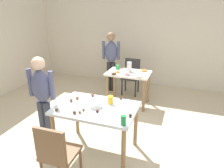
{
  "coord_description": "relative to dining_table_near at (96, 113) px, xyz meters",
  "views": [
    {
      "loc": [
        1.03,
        -2.47,
        2.1
      ],
      "look_at": [
        -0.04,
        0.53,
        0.9
      ],
      "focal_mm": 33.31,
      "sensor_mm": 36.0,
      "label": 1
    }
  ],
  "objects": [
    {
      "name": "ground_plane",
      "position": [
        0.08,
        0.04,
        -0.65
      ],
      "size": [
        6.4,
        6.4,
        0.0
      ],
      "primitive_type": "plane",
      "color": "beige"
    },
    {
      "name": "wall_back",
      "position": [
        0.08,
        3.24,
        0.65
      ],
      "size": [
        6.4,
        0.1,
        2.6
      ],
      "primitive_type": "cube",
      "color": "beige",
      "rests_on": "ground_plane"
    },
    {
      "name": "dining_table_near",
      "position": [
        0.0,
        0.0,
        0.0
      ],
      "size": [
        1.15,
        0.79,
        0.75
      ],
      "color": "silver",
      "rests_on": "ground_plane"
    },
    {
      "name": "dining_table_far",
      "position": [
        0.0,
        1.74,
        -0.03
      ],
      "size": [
        0.93,
        0.62,
        0.75
      ],
      "color": "silver",
      "rests_on": "ground_plane"
    },
    {
      "name": "chair_near_table",
      "position": [
        -0.17,
        -0.77,
        -0.15
      ],
      "size": [
        0.41,
        0.41,
        0.87
      ],
      "color": "brown",
      "rests_on": "ground_plane"
    },
    {
      "name": "chair_far_table",
      "position": [
        -0.1,
        2.41,
        -0.15
      ],
      "size": [
        0.41,
        0.41,
        0.87
      ],
      "color": "#2D2D33",
      "rests_on": "ground_plane"
    },
    {
      "name": "person_girl_near",
      "position": [
        -0.86,
        -0.07,
        0.2
      ],
      "size": [
        0.45,
        0.2,
        1.43
      ],
      "color": "#383D4C",
      "rests_on": "ground_plane"
    },
    {
      "name": "person_adult_far",
      "position": [
        -0.63,
        2.37,
        0.25
      ],
      "size": [
        0.45,
        0.23,
        1.51
      ],
      "color": "#28282D",
      "rests_on": "ground_plane"
    },
    {
      "name": "mixing_bowl",
      "position": [
        -0.0,
        -0.0,
        0.14
      ],
      "size": [
        0.19,
        0.19,
        0.07
      ],
      "primitive_type": "cylinder",
      "color": "white",
      "rests_on": "dining_table_near"
    },
    {
      "name": "soda_can",
      "position": [
        0.5,
        -0.32,
        0.16
      ],
      "size": [
        0.07,
        0.07,
        0.12
      ],
      "primitive_type": "cylinder",
      "color": "#198438",
      "rests_on": "dining_table_near"
    },
    {
      "name": "fork_near",
      "position": [
        0.34,
        0.2,
        0.11
      ],
      "size": [
        0.17,
        0.02,
        0.01
      ],
      "primitive_type": "cube",
      "color": "silver",
      "rests_on": "dining_table_near"
    },
    {
      "name": "cup_near_0",
      "position": [
        0.16,
        0.17,
        0.16
      ],
      "size": [
        0.08,
        0.08,
        0.12
      ],
      "primitive_type": "cylinder",
      "color": "yellow",
      "rests_on": "dining_table_near"
    },
    {
      "name": "cake_ball_0",
      "position": [
        -0.12,
        -0.25,
        0.12
      ],
      "size": [
        0.04,
        0.04,
        0.04
      ],
      "primitive_type": "sphere",
      "color": "brown",
      "rests_on": "dining_table_near"
    },
    {
      "name": "cake_ball_1",
      "position": [
        -0.37,
        0.14,
        0.13
      ],
      "size": [
        0.05,
        0.05,
        0.05
      ],
      "primitive_type": "sphere",
      "color": "brown",
      "rests_on": "dining_table_near"
    },
    {
      "name": "cake_ball_2",
      "position": [
        -0.45,
        -0.3,
        0.12
      ],
      "size": [
        0.04,
        0.04,
        0.04
      ],
      "primitive_type": "sphere",
      "color": "brown",
      "rests_on": "dining_table_near"
    },
    {
      "name": "cake_ball_3",
      "position": [
        -0.11,
        -0.17,
        0.12
      ],
      "size": [
        0.04,
        0.04,
        0.04
      ],
      "primitive_type": "sphere",
      "color": "brown",
      "rests_on": "dining_table_near"
    },
    {
      "name": "cake_ball_4",
      "position": [
        0.26,
        0.36,
        0.12
      ],
      "size": [
        0.04,
        0.04,
        0.04
      ],
      "primitive_type": "sphere",
      "color": "brown",
      "rests_on": "dining_table_near"
    },
    {
      "name": "cake_ball_5",
      "position": [
        -0.19,
        -0.29,
        0.13
      ],
      "size": [
        0.05,
        0.05,
        0.05
      ],
      "primitive_type": "sphere",
      "color": "brown",
      "rests_on": "dining_table_near"
    },
    {
      "name": "cake_ball_6",
      "position": [
        -0.19,
        0.31,
        0.13
      ],
      "size": [
        0.05,
        0.05,
        0.05
      ],
      "primitive_type": "sphere",
      "color": "brown",
      "rests_on": "dining_table_near"
    },
    {
      "name": "cake_ball_7",
      "position": [
        0.09,
        -0.15,
        0.12
      ],
      "size": [
        0.04,
        0.04,
        0.04
      ],
      "primitive_type": "sphere",
      "color": "#3D2319",
      "rests_on": "dining_table_near"
    },
    {
      "name": "cake_ball_8",
      "position": [
        0.53,
        -0.12,
        0.13
      ],
      "size": [
        0.05,
        0.05,
        0.05
      ],
      "primitive_type": "sphere",
      "color": "#3D2319",
      "rests_on": "dining_table_near"
    },
    {
      "name": "cake_ball_9",
      "position": [
        -0.42,
        0.03,
        0.13
      ],
      "size": [
        0.05,
        0.05,
        0.05
      ],
      "primitive_type": "sphere",
      "color": "brown",
      "rests_on": "dining_table_near"
    },
    {
      "name": "cake_ball_10",
      "position": [
        0.15,
        0.26,
        0.12
      ],
      "size": [
        0.04,
        0.04,
        0.04
      ],
      "primitive_type": "sphere",
      "color": "brown",
      "rests_on": "dining_table_near"
    },
    {
      "name": "pitcher_far",
      "position": [
        -0.01,
        1.82,
        0.21
      ],
      "size": [
        0.1,
        0.1,
        0.21
      ],
      "primitive_type": "cylinder",
      "color": "white",
      "rests_on": "dining_table_far"
    },
    {
      "name": "cup_far_0",
      "position": [
        -0.29,
        1.89,
        0.15
      ],
      "size": [
        0.09,
        0.09,
        0.1
      ],
      "primitive_type": "cylinder",
      "color": "green",
      "rests_on": "dining_table_far"
    },
    {
      "name": "cup_far_1",
      "position": [
        -0.05,
        1.94,
        0.16
      ],
      "size": [
        0.08,
        0.08,
        0.12
      ],
      "primitive_type": "cylinder",
      "color": "yellow",
      "rests_on": "dining_table_far"
    },
    {
      "name": "donut_far_0",
      "position": [
        -0.25,
        1.5,
        0.12
      ],
      "size": [
        0.11,
        0.11,
        0.03
      ],
      "primitive_type": "torus",
      "color": "brown",
      "rests_on": "dining_table_far"
    },
    {
      "name": "donut_far_1",
      "position": [
        0.29,
        1.5,
        0.12
      ],
      "size": [
        0.13,
        0.13,
        0.04
      ],
      "primitive_type": "torus",
      "color": "white",
      "rests_on": "dining_table_far"
    },
    {
      "name": "donut_far_2",
      "position": [
        0.02,
        1.56,
        0.12
      ],
      "size": [
        0.13,
        0.13,
        0.04
      ],
      "primitive_type": "torus",
      "color": "pink",
      "rests_on": "dining_table_far"
    },
    {
      "name": "donut_far_3",
      "position": [
        0.3,
        1.92,
        0.12
      ],
      "size": [
        0.14,
        0.14,
        0.04
      ],
      "primitive_type": "torus",
      "color": "gold",
      "rests_on": "dining_table_far"
    },
    {
      "name": "donut_far_4",
      "position": [
        -0.22,
        1.65,
        0.12
      ],
      "size": [
        0.11,
        0.11,
        0.03
      ],
      "primitive_type": "torus",
      "color": "gold",
      "rests_on": "dining_table_far"
    }
  ]
}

